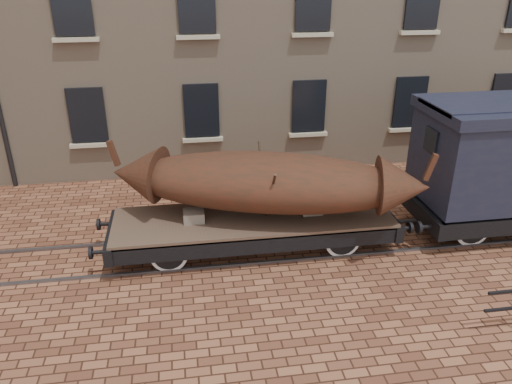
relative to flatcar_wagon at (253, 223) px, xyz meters
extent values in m
plane|color=brown|center=(1.59, 0.00, -0.71)|extent=(90.00, 90.00, 0.00)
cube|color=black|center=(-4.41, 4.96, 1.49)|extent=(1.10, 0.12, 1.70)
cube|color=beige|center=(-4.41, 4.90, 0.54)|extent=(1.30, 0.18, 0.12)
cube|color=black|center=(-0.91, 4.96, 1.49)|extent=(1.10, 0.12, 1.70)
cube|color=beige|center=(-0.91, 4.90, 0.54)|extent=(1.30, 0.18, 0.12)
cube|color=black|center=(2.59, 4.96, 1.49)|extent=(1.10, 0.12, 1.70)
cube|color=beige|center=(2.59, 4.90, 0.54)|extent=(1.30, 0.18, 0.12)
cube|color=black|center=(6.09, 4.96, 1.49)|extent=(1.10, 0.12, 1.70)
cube|color=beige|center=(6.09, 4.90, 0.54)|extent=(1.30, 0.18, 0.12)
cube|color=black|center=(9.59, 4.96, 1.49)|extent=(1.10, 0.12, 1.70)
cube|color=beige|center=(9.59, 4.90, 0.54)|extent=(1.30, 0.18, 0.12)
cube|color=black|center=(-4.41, 4.96, 4.69)|extent=(1.10, 0.12, 1.70)
cube|color=beige|center=(-4.41, 4.90, 3.74)|extent=(1.30, 0.18, 0.12)
cube|color=black|center=(-0.91, 4.96, 4.69)|extent=(1.10, 0.12, 1.70)
cube|color=beige|center=(-0.91, 4.90, 3.74)|extent=(1.30, 0.18, 0.12)
cube|color=black|center=(2.59, 4.96, 4.69)|extent=(1.10, 0.12, 1.70)
cube|color=beige|center=(2.59, 4.90, 3.74)|extent=(1.30, 0.18, 0.12)
cube|color=black|center=(6.09, 4.96, 4.69)|extent=(1.10, 0.12, 1.70)
cube|color=beige|center=(6.09, 4.90, 3.74)|extent=(1.30, 0.18, 0.12)
cube|color=#59595E|center=(1.59, -0.72, -0.68)|extent=(30.00, 0.08, 0.06)
cube|color=#59595E|center=(1.59, 0.72, -0.68)|extent=(30.00, 0.08, 0.06)
cube|color=#463A2E|center=(0.00, 0.00, 0.13)|extent=(6.68, 1.96, 0.11)
cube|color=black|center=(0.00, -0.91, -0.09)|extent=(6.68, 0.14, 0.40)
cube|color=black|center=(0.00, 0.91, -0.09)|extent=(6.68, 0.14, 0.40)
cube|color=black|center=(-3.34, 0.00, -0.09)|extent=(0.20, 2.05, 0.40)
cylinder|color=black|center=(-3.59, -0.67, -0.09)|extent=(0.31, 0.09, 0.09)
cylinder|color=black|center=(-3.74, -0.67, -0.09)|extent=(0.07, 0.28, 0.28)
cylinder|color=black|center=(-3.59, 0.67, -0.09)|extent=(0.31, 0.09, 0.09)
cylinder|color=black|center=(-3.74, 0.67, -0.09)|extent=(0.07, 0.28, 0.28)
cube|color=black|center=(3.34, 0.00, -0.09)|extent=(0.20, 2.05, 0.40)
cylinder|color=black|center=(3.59, -0.67, -0.09)|extent=(0.31, 0.09, 0.09)
cylinder|color=black|center=(3.74, -0.67, -0.09)|extent=(0.07, 0.28, 0.28)
cylinder|color=black|center=(3.59, 0.67, -0.09)|extent=(0.31, 0.09, 0.09)
cylinder|color=black|center=(3.74, 0.67, -0.09)|extent=(0.07, 0.28, 0.28)
cylinder|color=black|center=(-2.05, 0.00, -0.28)|extent=(0.09, 1.69, 0.09)
cylinder|color=white|center=(-2.05, -0.72, -0.28)|extent=(0.85, 0.06, 0.85)
cylinder|color=black|center=(-2.05, -0.72, -0.28)|extent=(0.70, 0.09, 0.70)
cube|color=black|center=(-2.05, -0.83, -0.07)|extent=(0.80, 0.07, 0.09)
cylinder|color=white|center=(-2.05, 0.72, -0.28)|extent=(0.85, 0.06, 0.85)
cylinder|color=black|center=(-2.05, 0.72, -0.28)|extent=(0.70, 0.09, 0.70)
cube|color=black|center=(-2.05, 0.83, -0.07)|extent=(0.80, 0.07, 0.09)
cylinder|color=black|center=(2.05, 0.00, -0.28)|extent=(0.09, 1.69, 0.09)
cylinder|color=white|center=(2.05, -0.72, -0.28)|extent=(0.85, 0.06, 0.85)
cylinder|color=black|center=(2.05, -0.72, -0.28)|extent=(0.70, 0.09, 0.70)
cube|color=black|center=(2.05, -0.83, -0.07)|extent=(0.80, 0.07, 0.09)
cylinder|color=white|center=(2.05, 0.72, -0.28)|extent=(0.85, 0.06, 0.85)
cylinder|color=black|center=(2.05, 0.72, -0.28)|extent=(0.70, 0.09, 0.70)
cube|color=black|center=(2.05, 0.83, -0.07)|extent=(0.80, 0.07, 0.09)
cube|color=black|center=(0.00, 0.00, -0.22)|extent=(3.56, 0.05, 0.05)
cube|color=gray|center=(-1.42, 0.00, 0.30)|extent=(0.49, 0.45, 0.25)
cube|color=gray|center=(1.42, 0.00, 0.30)|extent=(0.49, 0.45, 0.25)
ellipsoid|color=#4E2216|center=(0.31, 0.00, 1.07)|extent=(6.96, 3.80, 1.33)
cone|color=#4E2216|center=(-2.73, 0.86, 1.12)|extent=(1.45, 1.53, 1.26)
cube|color=#4E2216|center=(-3.22, 1.00, 1.62)|extent=(0.29, 0.20, 0.64)
cone|color=#4E2216|center=(3.34, -0.86, 1.12)|extent=(1.45, 1.53, 1.26)
cube|color=#4E2216|center=(3.84, -1.00, 1.62)|extent=(0.29, 0.20, 0.64)
cylinder|color=#36291D|center=(0.31, -0.54, 0.94)|extent=(0.06, 1.14, 1.55)
cylinder|color=#36291D|center=(0.31, 0.54, 0.94)|extent=(0.06, 1.14, 1.55)
cube|color=black|center=(7.22, 1.05, -0.04)|extent=(5.75, 0.15, 0.43)
cube|color=black|center=(4.34, 0.00, -0.04)|extent=(0.21, 2.30, 0.43)
cylinder|color=black|center=(3.91, -0.77, -0.04)|extent=(0.08, 0.31, 0.31)
cylinder|color=black|center=(3.91, 0.77, -0.04)|extent=(0.08, 0.31, 0.31)
cylinder|color=black|center=(5.39, 0.00, -0.25)|extent=(0.10, 1.82, 0.10)
cylinder|color=white|center=(5.39, -0.72, -0.25)|extent=(0.92, 0.07, 0.92)
cylinder|color=black|center=(5.39, -0.72, -0.25)|extent=(0.75, 0.10, 0.75)
cylinder|color=white|center=(5.39, 0.72, -0.25)|extent=(0.92, 0.07, 0.92)
cylinder|color=black|center=(5.39, 0.72, -0.25)|extent=(0.75, 0.10, 0.75)
cube|color=black|center=(4.32, 0.00, 1.88)|extent=(0.08, 0.58, 0.58)
camera|label=1|loc=(-1.58, -10.57, 5.74)|focal=35.00mm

